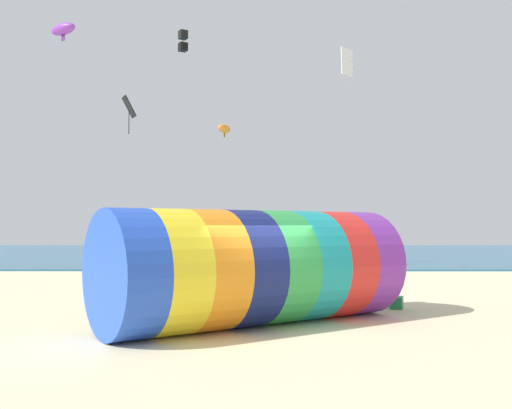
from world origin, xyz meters
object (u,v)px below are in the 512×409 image
(kite_handler, at_px, (374,278))
(kite_black_box, at_px, (183,41))
(kite_black_diamond, at_px, (129,108))
(cooler_box, at_px, (397,303))
(kite_white_diamond, at_px, (347,62))
(kite_purple_parafoil, at_px, (63,29))
(kite_orange_parafoil, at_px, (224,129))
(giant_inflatable_tube, at_px, (256,267))

(kite_handler, xyz_separation_m, kite_black_box, (-7.62, 11.63, 11.37))
(kite_black_diamond, bearing_deg, cooler_box, -25.52)
(kite_handler, relative_size, kite_white_diamond, 0.71)
(kite_black_box, xyz_separation_m, cooler_box, (8.15, -12.33, -12.06))
(kite_handler, bearing_deg, kite_purple_parafoil, 167.01)
(cooler_box, bearing_deg, kite_orange_parafoil, 114.29)
(kite_purple_parafoil, height_order, kite_black_diamond, kite_purple_parafoil)
(giant_inflatable_tube, distance_m, kite_black_diamond, 10.37)
(kite_purple_parafoil, relative_size, cooler_box, 2.54)
(giant_inflatable_tube, distance_m, kite_white_diamond, 17.76)
(kite_orange_parafoil, bearing_deg, kite_purple_parafoil, -117.39)
(kite_white_diamond, bearing_deg, kite_black_diamond, -142.98)
(giant_inflatable_tube, bearing_deg, kite_handler, 44.05)
(kite_purple_parafoil, bearing_deg, kite_white_diamond, 35.59)
(kite_handler, bearing_deg, kite_white_diamond, 85.35)
(giant_inflatable_tube, distance_m, cooler_box, 5.25)
(giant_inflatable_tube, distance_m, kite_orange_parafoil, 17.48)
(kite_handler, distance_m, kite_white_diamond, 14.73)
(kite_white_diamond, distance_m, kite_black_box, 8.65)
(kite_purple_parafoil, relative_size, kite_black_diamond, 0.92)
(giant_inflatable_tube, xyz_separation_m, kite_black_diamond, (-4.91, 7.22, 5.58))
(giant_inflatable_tube, height_order, kite_purple_parafoil, kite_purple_parafoil)
(giant_inflatable_tube, height_order, kite_white_diamond, kite_white_diamond)
(kite_orange_parafoil, xyz_separation_m, cooler_box, (6.02, -13.34, -7.57))
(cooler_box, bearing_deg, kite_handler, 127.30)
(kite_orange_parafoil, relative_size, kite_purple_parafoil, 1.11)
(kite_orange_parafoil, bearing_deg, kite_handler, -66.53)
(giant_inflatable_tube, distance_m, kite_black_box, 19.05)
(kite_orange_parafoil, relative_size, kite_black_box, 1.26)
(kite_white_diamond, xyz_separation_m, kite_black_box, (-8.50, 0.82, 1.39))
(cooler_box, bearing_deg, kite_black_diamond, 154.48)
(kite_purple_parafoil, xyz_separation_m, kite_black_diamond, (2.16, 1.18, -2.63))
(kite_orange_parafoil, height_order, cooler_box, kite_orange_parafoil)
(kite_handler, xyz_separation_m, kite_black_diamond, (-8.60, 3.66, 6.16))
(kite_black_diamond, bearing_deg, kite_white_diamond, 37.02)
(kite_handler, bearing_deg, cooler_box, -52.70)
(giant_inflatable_tube, xyz_separation_m, cooler_box, (4.21, 2.87, -1.26))
(cooler_box, bearing_deg, kite_black_box, 123.47)
(kite_orange_parafoil, xyz_separation_m, kite_purple_parafoil, (-5.27, -10.16, 1.91))
(kite_black_diamond, bearing_deg, giant_inflatable_tube, -55.76)
(kite_purple_parafoil, xyz_separation_m, kite_black_box, (3.14, 9.15, 2.58))
(giant_inflatable_tube, relative_size, cooler_box, 15.63)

